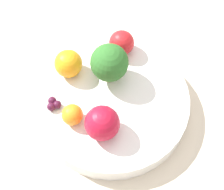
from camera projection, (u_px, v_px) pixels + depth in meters
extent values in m
plane|color=gray|center=(112.00, 113.00, 0.68)|extent=(6.00, 6.00, 0.00)
cube|color=beige|center=(112.00, 111.00, 0.67)|extent=(1.20, 1.20, 0.02)
cylinder|color=white|center=(112.00, 103.00, 0.64)|extent=(0.26, 0.26, 0.04)
cylinder|color=#99C17A|center=(110.00, 73.00, 0.64)|extent=(0.02, 0.02, 0.02)
sphere|color=#2D6B28|center=(109.00, 63.00, 0.61)|extent=(0.06, 0.06, 0.06)
sphere|color=#B7142D|center=(102.00, 123.00, 0.58)|extent=(0.06, 0.06, 0.06)
sphere|color=red|center=(122.00, 43.00, 0.66)|extent=(0.04, 0.04, 0.04)
sphere|color=orange|center=(68.00, 64.00, 0.63)|extent=(0.05, 0.05, 0.05)
sphere|color=orange|center=(72.00, 115.00, 0.59)|extent=(0.03, 0.03, 0.03)
sphere|color=#47142D|center=(52.00, 101.00, 0.62)|extent=(0.01, 0.01, 0.01)
sphere|color=#47142D|center=(51.00, 107.00, 0.61)|extent=(0.01, 0.01, 0.01)
sphere|color=#47142D|center=(57.00, 105.00, 0.61)|extent=(0.01, 0.01, 0.01)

